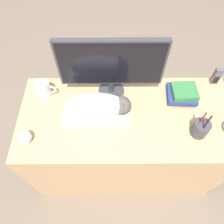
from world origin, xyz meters
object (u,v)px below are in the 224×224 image
Objects in this scene: pen_cup at (201,128)px; baseball at (25,137)px; keyboard at (97,113)px; cat at (100,105)px; book_stack at (183,94)px; coffee_mug at (44,90)px; phone at (216,76)px; monitor at (111,65)px.

baseball is (-1.00, -0.04, -0.02)m from pen_cup.
keyboard is 0.44m from baseball.
pen_cup is at bearing -13.54° from cat.
cat is at bearing -167.76° from book_stack.
pen_cup is 0.26m from book_stack.
baseball is at bearing -99.58° from coffee_mug.
cat is at bearing 22.93° from baseball.
coffee_mug is at bearing 80.42° from baseball.
keyboard is at bearing -180.00° from cat.
phone is at bearing 63.83° from pen_cup.
phone is (0.76, 0.25, -0.03)m from cat.
coffee_mug is 1.02× the size of phone.
coffee_mug is 0.68× the size of book_stack.
pen_cup is at bearing 2.39° from baseball.
baseball is (-0.42, -0.18, -0.05)m from cat.
phone reaches higher than keyboard.
coffee_mug is 0.88m from book_stack.
book_stack is (0.45, -0.06, -0.19)m from monitor.
pen_cup is at bearing -116.17° from phone.
cat is at bearing -22.02° from coffee_mug.
phone reaches higher than coffee_mug.
pen_cup is 1.15× the size of book_stack.
monitor is at bearing -173.76° from phone.
cat reaches higher than phone.
keyboard is 0.55m from book_stack.
pen_cup is at bearing -16.96° from coffee_mug.
baseball is at bearing -144.28° from monitor.
cat is at bearing -161.95° from phone.
keyboard is 0.62m from pen_cup.
monitor is 0.72m from phone.
coffee_mug is (-0.43, -0.02, -0.19)m from monitor.
coffee_mug is 1.13m from phone.
book_stack is at bearing -2.40° from coffee_mug.
coffee_mug is at bearing 177.60° from book_stack.
book_stack is at bearing 17.22° from baseball.
coffee_mug is 0.98m from pen_cup.
cat is 1.77× the size of pen_cup.
monitor is at bearing 148.58° from pen_cup.
keyboard is at bearing -162.51° from phone.
coffee_mug is at bearing -176.96° from monitor.
cat reaches higher than keyboard.
pen_cup reaches higher than book_stack.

